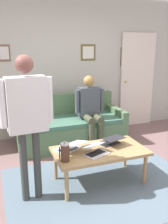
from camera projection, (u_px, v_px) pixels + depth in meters
The scene contains 12 objects.
ground_plane at pixel (107, 184), 3.34m from camera, with size 7.68×7.68×0.00m, color #7B5D5E.
area_rug at pixel (102, 185), 3.32m from camera, with size 2.51×1.80×0.01m, color slate.
back_wall at pixel (61, 68), 4.96m from camera, with size 7.04×0.11×2.70m.
interior_door at pixel (137, 80), 5.55m from camera, with size 0.82×0.09×2.05m.
couch at pixel (70, 127), 4.65m from camera, with size 1.96×0.87×0.88m.
coffee_table at pixel (100, 153), 3.30m from camera, with size 1.23×0.67×0.47m.
laptop_left at pixel (70, 147), 3.24m from camera, with size 0.44×0.47×0.15m.
laptop_center at pixel (111, 141), 3.46m from camera, with size 0.36×0.37×0.12m.
laptop_right at pixel (95, 151), 3.15m from camera, with size 0.38×0.36×0.13m.
french_press at pixel (65, 152), 2.94m from camera, with size 0.13×0.11×0.25m.
person_standing at pixel (27, 111), 2.75m from camera, with size 0.60×0.22×1.72m.
person_seated at pixel (90, 107), 4.45m from camera, with size 0.55×0.51×1.28m.
Camera 1 is at (1.32, 2.66, 1.83)m, focal length 39.79 mm.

